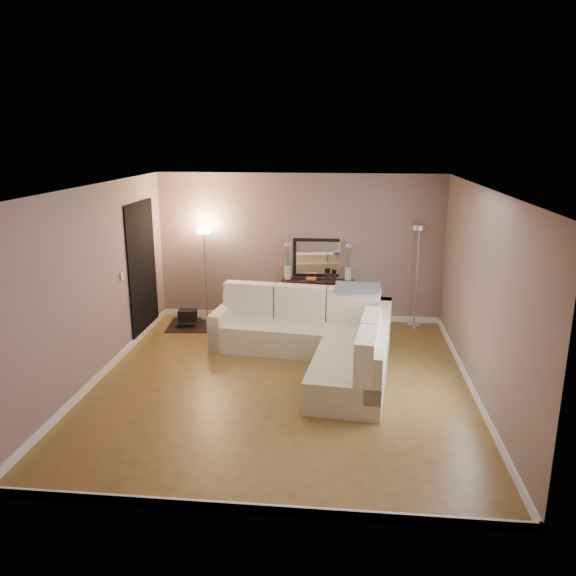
# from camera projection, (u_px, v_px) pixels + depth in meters

# --- Properties ---
(floor) EXTENTS (5.00, 5.50, 0.01)m
(floor) POSITION_uv_depth(u_px,v_px,m) (282.00, 382.00, 7.56)
(floor) COLOR brown
(floor) RESTS_ON ground
(ceiling) EXTENTS (5.00, 5.50, 0.01)m
(ceiling) POSITION_uv_depth(u_px,v_px,m) (281.00, 187.00, 6.88)
(ceiling) COLOR white
(ceiling) RESTS_ON ground
(wall_back) EXTENTS (5.00, 0.02, 2.60)m
(wall_back) POSITION_uv_depth(u_px,v_px,m) (299.00, 248.00, 9.87)
(wall_back) COLOR gray
(wall_back) RESTS_ON ground
(wall_front) EXTENTS (5.00, 0.02, 2.60)m
(wall_front) POSITION_uv_depth(u_px,v_px,m) (244.00, 378.00, 4.57)
(wall_front) COLOR gray
(wall_front) RESTS_ON ground
(wall_left) EXTENTS (0.02, 5.50, 2.60)m
(wall_left) POSITION_uv_depth(u_px,v_px,m) (95.00, 284.00, 7.47)
(wall_left) COLOR gray
(wall_left) RESTS_ON ground
(wall_right) EXTENTS (0.02, 5.50, 2.60)m
(wall_right) POSITION_uv_depth(u_px,v_px,m) (482.00, 295.00, 6.98)
(wall_right) COLOR gray
(wall_right) RESTS_ON ground
(baseboard_back) EXTENTS (5.00, 0.03, 0.10)m
(baseboard_back) POSITION_uv_depth(u_px,v_px,m) (299.00, 316.00, 10.18)
(baseboard_back) COLOR white
(baseboard_back) RESTS_ON ground
(baseboard_front) EXTENTS (5.00, 0.03, 0.10)m
(baseboard_front) POSITION_uv_depth(u_px,v_px,m) (247.00, 508.00, 4.93)
(baseboard_front) COLOR white
(baseboard_front) RESTS_ON ground
(baseboard_left) EXTENTS (0.03, 5.50, 0.10)m
(baseboard_left) POSITION_uv_depth(u_px,v_px,m) (105.00, 371.00, 7.79)
(baseboard_left) COLOR white
(baseboard_left) RESTS_ON ground
(baseboard_right) EXTENTS (0.03, 5.50, 0.10)m
(baseboard_right) POSITION_uv_depth(u_px,v_px,m) (471.00, 387.00, 7.31)
(baseboard_right) COLOR white
(baseboard_right) RESTS_ON ground
(doorway) EXTENTS (0.02, 1.20, 2.20)m
(doorway) POSITION_uv_depth(u_px,v_px,m) (143.00, 270.00, 9.15)
(doorway) COLOR black
(doorway) RESTS_ON ground
(switch_plate) EXTENTS (0.02, 0.08, 0.12)m
(switch_plate) POSITION_uv_depth(u_px,v_px,m) (122.00, 276.00, 8.31)
(switch_plate) COLOR white
(switch_plate) RESTS_ON ground
(sectional_sofa) EXTENTS (2.80, 2.88, 0.95)m
(sectional_sofa) POSITION_uv_depth(u_px,v_px,m) (319.00, 338.00, 8.21)
(sectional_sofa) COLOR beige
(sectional_sofa) RESTS_ON floor
(throw_blanket) EXTENTS (0.71, 0.44, 0.09)m
(throw_blanket) POSITION_uv_depth(u_px,v_px,m) (358.00, 288.00, 8.58)
(throw_blanket) COLOR slate
(throw_blanket) RESTS_ON sectional_sofa
(console_table) EXTENTS (1.26, 0.38, 0.77)m
(console_table) POSITION_uv_depth(u_px,v_px,m) (313.00, 298.00, 9.91)
(console_table) COLOR black
(console_table) RESTS_ON floor
(leaning_mirror) EXTENTS (0.88, 0.08, 0.69)m
(leaning_mirror) POSITION_uv_depth(u_px,v_px,m) (318.00, 258.00, 9.87)
(leaning_mirror) COLOR black
(leaning_mirror) RESTS_ON console_table
(table_decor) EXTENTS (0.53, 0.12, 0.12)m
(table_decor) POSITION_uv_depth(u_px,v_px,m) (318.00, 278.00, 9.77)
(table_decor) COLOR orange
(table_decor) RESTS_ON console_table
(flower_vase_left) EXTENTS (0.14, 0.12, 0.66)m
(flower_vase_left) POSITION_uv_depth(u_px,v_px,m) (288.00, 263.00, 9.77)
(flower_vase_left) COLOR silver
(flower_vase_left) RESTS_ON console_table
(flower_vase_right) EXTENTS (0.14, 0.12, 0.66)m
(flower_vase_right) POSITION_uv_depth(u_px,v_px,m) (348.00, 264.00, 9.71)
(flower_vase_right) COLOR silver
(flower_vase_right) RESTS_ON console_table
(floor_lamp_lit) EXTENTS (0.25, 0.25, 1.65)m
(floor_lamp_lit) POSITION_uv_depth(u_px,v_px,m) (205.00, 257.00, 9.82)
(floor_lamp_lit) COLOR silver
(floor_lamp_lit) RESTS_ON floor
(floor_lamp_unlit) EXTENTS (0.32, 0.32, 1.78)m
(floor_lamp_unlit) POSITION_uv_depth(u_px,v_px,m) (418.00, 256.00, 9.43)
(floor_lamp_unlit) COLOR silver
(floor_lamp_unlit) RESTS_ON floor
(charcoal_rug) EXTENTS (1.15, 0.90, 0.01)m
(charcoal_rug) POSITION_uv_depth(u_px,v_px,m) (200.00, 325.00, 9.82)
(charcoal_rug) COLOR black
(charcoal_rug) RESTS_ON floor
(black_bag) EXTENTS (0.32, 0.24, 0.20)m
(black_bag) POSITION_uv_depth(u_px,v_px,m) (188.00, 315.00, 9.69)
(black_bag) COLOR black
(black_bag) RESTS_ON charcoal_rug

